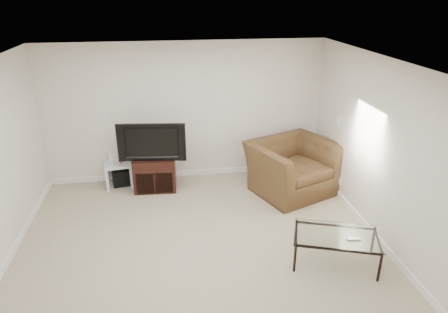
{
  "coord_description": "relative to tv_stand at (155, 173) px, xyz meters",
  "views": [
    {
      "loc": [
        -0.37,
        -4.42,
        3.31
      ],
      "look_at": [
        0.5,
        1.2,
        0.9
      ],
      "focal_mm": 32.0,
      "sensor_mm": 36.0,
      "label": 1
    }
  ],
  "objects": [
    {
      "name": "floor",
      "position": [
        0.6,
        -2.05,
        -0.3
      ],
      "size": [
        5.0,
        5.0,
        0.0
      ],
      "primitive_type": "plane",
      "color": "tan",
      "rests_on": "ground"
    },
    {
      "name": "ceiling",
      "position": [
        0.6,
        -2.05,
        2.2
      ],
      "size": [
        5.0,
        5.0,
        0.0
      ],
      "primitive_type": "plane",
      "color": "white",
      "rests_on": "ground"
    },
    {
      "name": "wall_back",
      "position": [
        0.6,
        0.45,
        0.95
      ],
      "size": [
        5.0,
        0.02,
        2.5
      ],
      "primitive_type": "cube",
      "color": "silver",
      "rests_on": "ground"
    },
    {
      "name": "wall_right",
      "position": [
        3.1,
        -2.05,
        0.95
      ],
      "size": [
        0.02,
        5.0,
        2.5
      ],
      "primitive_type": "cube",
      "color": "silver",
      "rests_on": "ground"
    },
    {
      "name": "plate_back",
      "position": [
        -0.8,
        0.44,
        0.95
      ],
      "size": [
        0.12,
        0.02,
        0.12
      ],
      "primitive_type": "cube",
      "color": "white",
      "rests_on": "wall_back"
    },
    {
      "name": "plate_right_switch",
      "position": [
        3.09,
        -0.45,
        0.95
      ],
      "size": [
        0.02,
        0.09,
        0.13
      ],
      "primitive_type": "cube",
      "color": "white",
      "rests_on": "wall_right"
    },
    {
      "name": "plate_right_outlet",
      "position": [
        3.09,
        -0.75,
        -0.0
      ],
      "size": [
        0.02,
        0.08,
        0.12
      ],
      "primitive_type": "cube",
      "color": "white",
      "rests_on": "wall_right"
    },
    {
      "name": "tv_stand",
      "position": [
        0.0,
        0.0,
        0.0
      ],
      "size": [
        0.75,
        0.54,
        0.6
      ],
      "primitive_type": null,
      "rotation": [
        0.0,
        0.0,
        -0.06
      ],
      "color": "black",
      "rests_on": "floor"
    },
    {
      "name": "dvd_player",
      "position": [
        -0.0,
        -0.04,
        0.2
      ],
      "size": [
        0.38,
        0.28,
        0.05
      ],
      "primitive_type": "cube",
      "rotation": [
        0.0,
        0.0,
        -0.06
      ],
      "color": "black",
      "rests_on": "tv_stand"
    },
    {
      "name": "television",
      "position": [
        -0.0,
        -0.03,
        0.63
      ],
      "size": [
        1.08,
        0.33,
        0.66
      ],
      "primitive_type": "imported",
      "rotation": [
        0.0,
        0.0,
        -0.12
      ],
      "color": "black",
      "rests_on": "tv_stand"
    },
    {
      "name": "side_table",
      "position": [
        -0.65,
        0.23,
        -0.08
      ],
      "size": [
        0.51,
        0.51,
        0.44
      ],
      "primitive_type": null,
      "rotation": [
        0.0,
        0.0,
        0.12
      ],
      "color": "silver",
      "rests_on": "floor"
    },
    {
      "name": "subwoofer",
      "position": [
        -0.62,
        0.25,
        -0.14
      ],
      "size": [
        0.35,
        0.35,
        0.3
      ],
      "primitive_type": "cube",
      "rotation": [
        0.0,
        0.0,
        0.2
      ],
      "color": "black",
      "rests_on": "floor"
    },
    {
      "name": "game_console",
      "position": [
        -0.76,
        0.2,
        0.24
      ],
      "size": [
        0.08,
        0.15,
        0.2
      ],
      "primitive_type": "cube",
      "rotation": [
        0.0,
        0.0,
        0.24
      ],
      "color": "white",
      "rests_on": "side_table"
    },
    {
      "name": "game_case",
      "position": [
        -0.59,
        0.22,
        0.23
      ],
      "size": [
        0.07,
        0.14,
        0.17
      ],
      "primitive_type": "cube",
      "rotation": [
        0.0,
        0.0,
        0.21
      ],
      "color": "#CC4C4C",
      "rests_on": "side_table"
    },
    {
      "name": "recliner",
      "position": [
        2.37,
        -0.44,
        0.3
      ],
      "size": [
        1.6,
        1.34,
        1.19
      ],
      "primitive_type": "imported",
      "rotation": [
        0.0,
        0.0,
        0.39
      ],
      "color": "#4F3F24",
      "rests_on": "floor"
    },
    {
      "name": "coffee_table",
      "position": [
        2.3,
        -2.48,
        -0.09
      ],
      "size": [
        1.23,
        0.94,
        0.42
      ],
      "primitive_type": null,
      "rotation": [
        0.0,
        0.0,
        -0.33
      ],
      "color": "black",
      "rests_on": "floor"
    },
    {
      "name": "remote",
      "position": [
        2.46,
        -2.61,
        0.14
      ],
      "size": [
        0.17,
        0.07,
        0.02
      ],
      "primitive_type": "cube",
      "rotation": [
        0.0,
        0.0,
        -0.11
      ],
      "color": "#B2B2B7",
      "rests_on": "coffee_table"
    }
  ]
}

